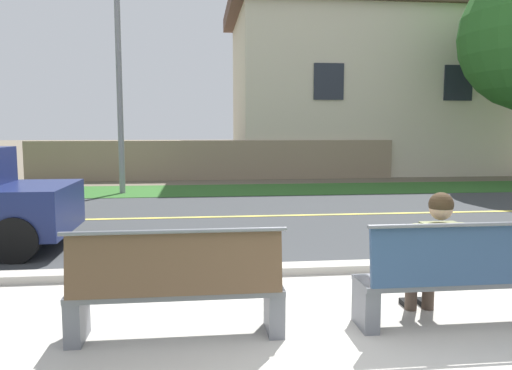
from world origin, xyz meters
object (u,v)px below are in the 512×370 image
at_px(bench_right, 459,279).
at_px(seated_person_olive, 434,252).
at_px(bench_left, 177,289).
at_px(streetlamp, 119,46).

height_order(bench_right, seated_person_olive, seated_person_olive).
distance_m(bench_left, seated_person_olive, 2.41).
bearing_deg(bench_left, bench_right, 0.00).
height_order(seated_person_olive, streetlamp, streetlamp).
height_order(bench_left, bench_right, same).
bearing_deg(bench_left, streetlamp, 100.64).
bearing_deg(bench_left, seated_person_olive, 4.08).
distance_m(bench_right, streetlamp, 11.87).
relative_size(seated_person_olive, streetlamp, 0.17).
height_order(bench_left, streetlamp, streetlamp).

